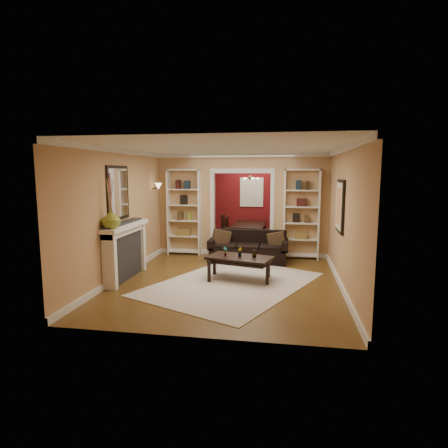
% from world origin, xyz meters
% --- Properties ---
extents(floor, '(8.00, 8.00, 0.00)m').
position_xyz_m(floor, '(0.00, 0.00, 0.00)').
color(floor, brown).
rests_on(floor, ground).
extents(ceiling, '(8.00, 8.00, 0.00)m').
position_xyz_m(ceiling, '(0.00, 0.00, 2.70)').
color(ceiling, white).
rests_on(ceiling, ground).
extents(wall_back, '(8.00, 0.00, 8.00)m').
position_xyz_m(wall_back, '(0.00, 4.00, 1.35)').
color(wall_back, tan).
rests_on(wall_back, ground).
extents(wall_front, '(8.00, 0.00, 8.00)m').
position_xyz_m(wall_front, '(0.00, -4.00, 1.35)').
color(wall_front, tan).
rests_on(wall_front, ground).
extents(wall_left, '(0.00, 8.00, 8.00)m').
position_xyz_m(wall_left, '(-2.25, 0.00, 1.35)').
color(wall_left, tan).
rests_on(wall_left, ground).
extents(wall_right, '(0.00, 8.00, 8.00)m').
position_xyz_m(wall_right, '(2.25, 0.00, 1.35)').
color(wall_right, tan).
rests_on(wall_right, ground).
extents(partition_wall, '(4.50, 0.15, 2.70)m').
position_xyz_m(partition_wall, '(0.00, 1.20, 1.35)').
color(partition_wall, tan).
rests_on(partition_wall, floor).
extents(red_back_panel, '(4.44, 0.04, 2.64)m').
position_xyz_m(red_back_panel, '(0.00, 3.97, 1.32)').
color(red_back_panel, maroon).
rests_on(red_back_panel, floor).
extents(dining_window, '(0.78, 0.03, 0.98)m').
position_xyz_m(dining_window, '(0.00, 3.93, 1.55)').
color(dining_window, '#8CA5CC').
rests_on(dining_window, wall_back).
extents(area_rug, '(3.75, 4.24, 0.01)m').
position_xyz_m(area_rug, '(0.13, -1.51, 0.01)').
color(area_rug, beige).
rests_on(area_rug, floor).
extents(sofa, '(1.95, 0.84, 0.76)m').
position_xyz_m(sofa, '(0.26, 0.45, 0.38)').
color(sofa, black).
rests_on(sofa, floor).
extents(pillow_left, '(0.45, 0.32, 0.44)m').
position_xyz_m(pillow_left, '(-0.43, 0.43, 0.59)').
color(pillow_left, '#4F3922').
rests_on(pillow_left, sofa).
extents(pillow_right, '(0.41, 0.15, 0.41)m').
position_xyz_m(pillow_right, '(0.95, 0.43, 0.58)').
color(pillow_right, '#4F3922').
rests_on(pillow_right, sofa).
extents(coffee_table, '(1.43, 1.01, 0.49)m').
position_xyz_m(coffee_table, '(0.24, -1.18, 0.25)').
color(coffee_table, black).
rests_on(coffee_table, floor).
extents(plant_left, '(0.12, 0.13, 0.20)m').
position_xyz_m(plant_left, '(-0.06, -1.18, 0.59)').
color(plant_left, '#336626').
rests_on(plant_left, coffee_table).
extents(plant_center, '(0.11, 0.12, 0.19)m').
position_xyz_m(plant_center, '(0.24, -1.18, 0.58)').
color(plant_center, '#336626').
rests_on(plant_center, coffee_table).
extents(plant_right, '(0.10, 0.10, 0.17)m').
position_xyz_m(plant_right, '(0.54, -1.18, 0.58)').
color(plant_right, '#336626').
rests_on(plant_right, coffee_table).
extents(bookshelf_left, '(0.90, 0.30, 2.30)m').
position_xyz_m(bookshelf_left, '(-1.55, 1.03, 1.15)').
color(bookshelf_left, white).
rests_on(bookshelf_left, floor).
extents(bookshelf_right, '(0.90, 0.30, 2.30)m').
position_xyz_m(bookshelf_right, '(1.55, 1.03, 1.15)').
color(bookshelf_right, white).
rests_on(bookshelf_right, floor).
extents(fireplace, '(0.32, 1.70, 1.16)m').
position_xyz_m(fireplace, '(-2.09, -1.50, 0.58)').
color(fireplace, white).
rests_on(fireplace, floor).
extents(vase, '(0.45, 0.45, 0.37)m').
position_xyz_m(vase, '(-2.09, -2.14, 1.34)').
color(vase, olive).
rests_on(vase, fireplace).
extents(mirror, '(0.03, 0.95, 1.10)m').
position_xyz_m(mirror, '(-2.23, -1.50, 1.80)').
color(mirror, silver).
rests_on(mirror, wall_left).
extents(wall_sconce, '(0.18, 0.18, 0.22)m').
position_xyz_m(wall_sconce, '(-2.15, 0.55, 1.83)').
color(wall_sconce, '#FFE0A5').
rests_on(wall_sconce, wall_left).
extents(framed_art, '(0.04, 0.85, 1.05)m').
position_xyz_m(framed_art, '(2.21, -1.00, 1.55)').
color(framed_art, black).
rests_on(framed_art, wall_right).
extents(dining_table, '(1.76, 0.98, 0.62)m').
position_xyz_m(dining_table, '(0.07, 2.84, 0.31)').
color(dining_table, black).
rests_on(dining_table, floor).
extents(dining_chair_nw, '(0.52, 0.52, 0.95)m').
position_xyz_m(dining_chair_nw, '(-0.48, 2.54, 0.48)').
color(dining_chair_nw, black).
rests_on(dining_chair_nw, floor).
extents(dining_chair_ne, '(0.61, 0.61, 0.94)m').
position_xyz_m(dining_chair_ne, '(0.62, 2.54, 0.47)').
color(dining_chair_ne, black).
rests_on(dining_chair_ne, floor).
extents(dining_chair_sw, '(0.42, 0.42, 0.82)m').
position_xyz_m(dining_chair_sw, '(-0.48, 3.14, 0.41)').
color(dining_chair_sw, black).
rests_on(dining_chair_sw, floor).
extents(dining_chair_se, '(0.56, 0.56, 0.91)m').
position_xyz_m(dining_chair_se, '(0.62, 3.14, 0.45)').
color(dining_chair_se, black).
rests_on(dining_chair_se, floor).
extents(chandelier, '(0.50, 0.50, 0.30)m').
position_xyz_m(chandelier, '(0.00, 2.70, 2.02)').
color(chandelier, '#3A2D1A').
rests_on(chandelier, ceiling).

